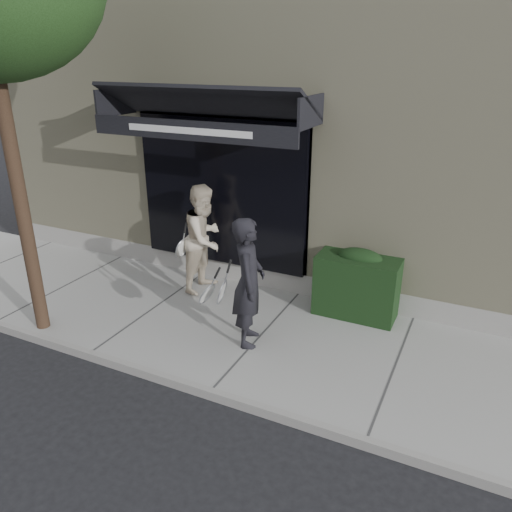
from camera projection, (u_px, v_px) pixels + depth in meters
The scene contains 7 objects.
ground at pixel (263, 340), 7.68m from camera, with size 80.00×80.00×0.00m, color black.
sidewalk at pixel (263, 337), 7.66m from camera, with size 20.00×3.00×0.12m, color #979692.
curb at pixel (211, 394), 6.36m from camera, with size 20.00×0.10×0.14m, color gray.
building_facade at pixel (360, 121), 10.78m from camera, with size 14.30×8.04×5.64m.
hedge at pixel (358, 283), 8.03m from camera, with size 1.30×0.70×1.14m.
pedestrian_front at pixel (248, 282), 7.08m from camera, with size 0.90×0.96×1.92m.
pedestrian_back at pixel (205, 238), 8.75m from camera, with size 0.83×0.99×1.93m.
Camera 1 is at (2.79, -6.00, 4.10)m, focal length 35.00 mm.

